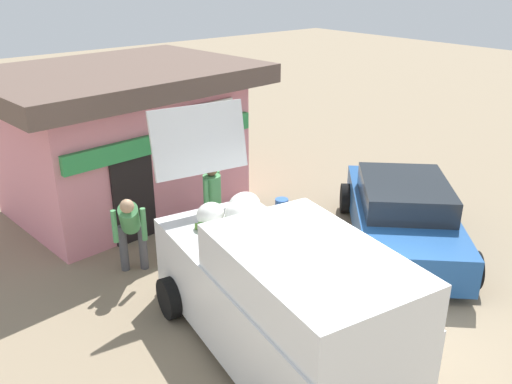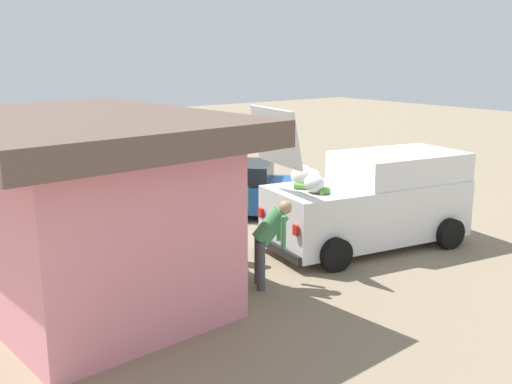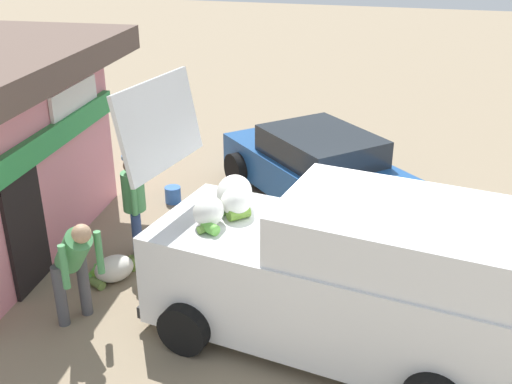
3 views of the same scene
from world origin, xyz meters
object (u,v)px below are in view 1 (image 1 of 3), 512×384
vendor_standing (212,198)px  paint_bucket (282,205)px  unloaded_banana_pile (183,244)px  delivery_van (279,294)px  storefront_bar (122,135)px  customer_bending (130,226)px  parked_sedan (402,215)px

vendor_standing → paint_bucket: (2.05, 0.26, -0.84)m
unloaded_banana_pile → paint_bucket: unloaded_banana_pile is taller
delivery_van → unloaded_banana_pile: delivery_van is taller
vendor_standing → paint_bucket: bearing=7.3°
storefront_bar → unloaded_banana_pile: storefront_bar is taller
delivery_van → customer_bending: bearing=99.3°
storefront_bar → parked_sedan: 6.17m
storefront_bar → paint_bucket: storefront_bar is taller
customer_bending → paint_bucket: customer_bending is taller
unloaded_banana_pile → parked_sedan: bearing=-35.4°
vendor_standing → unloaded_banana_pile: 1.05m
vendor_standing → paint_bucket: 2.23m
parked_sedan → storefront_bar: bearing=121.6°
parked_sedan → paint_bucket: size_ratio=14.11×
parked_sedan → unloaded_banana_pile: (-3.46, 2.46, -0.47)m
customer_bending → paint_bucket: (3.79, 0.27, -0.79)m
unloaded_banana_pile → delivery_van: bearing=-99.6°
storefront_bar → parked_sedan: storefront_bar is taller
storefront_bar → unloaded_banana_pile: size_ratio=6.59×
storefront_bar → parked_sedan: bearing=-58.4°
storefront_bar → paint_bucket: (2.42, -2.57, -1.51)m
parked_sedan → customer_bending: (-4.55, 2.34, 0.31)m
delivery_van → parked_sedan: 4.14m
parked_sedan → customer_bending: 5.12m
storefront_bar → vendor_standing: storefront_bar is taller
delivery_van → vendor_standing: bearing=69.5°
vendor_standing → unloaded_banana_pile: (-0.65, 0.11, -0.83)m
parked_sedan → unloaded_banana_pile: 4.27m
parked_sedan → paint_bucket: bearing=106.3°
delivery_van → customer_bending: 3.27m
storefront_bar → customer_bending: bearing=-115.6°
delivery_van → vendor_standing: delivery_van is taller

